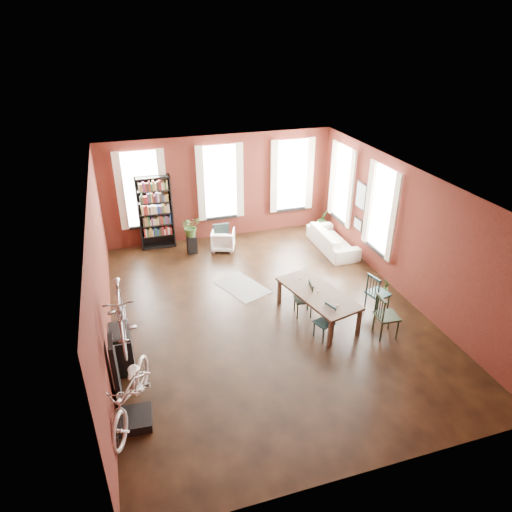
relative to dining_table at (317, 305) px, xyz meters
name	(u,v)px	position (x,y,z in m)	size (l,w,h in m)	color
room	(269,218)	(-0.80, 1.16, 1.78)	(9.00, 9.04, 3.22)	black
dining_table	(317,305)	(0.00, 0.00, 0.00)	(0.94, 2.07, 0.70)	brown
dining_chair_a	(324,322)	(-0.15, -0.71, 0.04)	(0.36, 0.36, 0.78)	#1C3E3D
dining_chair_b	(303,299)	(-0.26, 0.22, 0.07)	(0.39, 0.39, 0.84)	black
dining_chair_c	(387,316)	(1.16, -1.03, 0.15)	(0.46, 0.46, 1.00)	#20301C
dining_chair_d	(378,293)	(1.46, -0.15, 0.14)	(0.45, 0.45, 0.98)	#1A3A3A
bookshelf	(156,213)	(-3.05, 4.84, 0.75)	(1.00, 0.32, 2.20)	black
white_armchair	(223,239)	(-1.22, 4.09, -0.01)	(0.66, 0.62, 0.68)	white
cream_sofa	(333,237)	(1.90, 3.14, 0.05)	(2.08, 0.61, 0.81)	beige
striped_rug	(242,287)	(-1.28, 1.83, -0.35)	(0.88, 1.40, 0.01)	black
bike_trainer	(135,419)	(-4.22, -1.94, -0.27)	(0.57, 0.57, 0.16)	black
bike_wall_rack	(115,370)	(-4.45, -1.26, 0.30)	(0.16, 0.60, 1.30)	black
console_table	(122,349)	(-4.33, -0.36, 0.05)	(0.40, 0.80, 0.80)	black
plant_stand	(192,244)	(-2.15, 4.15, -0.09)	(0.27, 0.27, 0.53)	black
plant_by_sofa	(322,224)	(2.25, 4.59, -0.20)	(0.38, 0.70, 0.31)	#2C5321
plant_small	(385,290)	(2.11, 0.49, -0.28)	(0.21, 0.39, 0.14)	#2B5E25
bicycle_floor	(128,370)	(-4.21, -1.91, 0.79)	(0.68, 1.03, 1.95)	silver
bicycle_hung	(118,297)	(-4.20, -1.26, 1.78)	(0.47, 1.00, 1.66)	#A5A8AD
plant_on_stand	(191,229)	(-2.15, 4.16, 0.42)	(0.54, 0.60, 0.47)	#385E25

